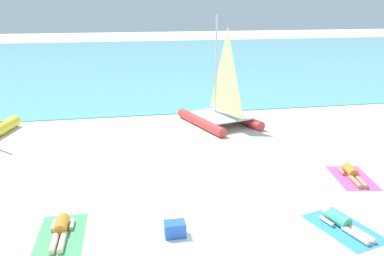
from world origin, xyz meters
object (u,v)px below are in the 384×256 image
Objects in this scene: sailboat_red at (221,109)px; sunbather_middle at (342,222)px; towel_left at (61,235)px; sunbather_right at (352,173)px; sunbather_left at (61,229)px; cooler_box at (175,229)px; towel_right at (352,178)px; towel_middle at (344,228)px.

sunbather_middle is (0.65, -9.21, -0.59)m from sailboat_red.
sunbather_middle is (6.79, -0.97, 0.13)m from towel_left.
sunbather_right is at bearing -85.88° from sailboat_red.
sailboat_red is 10.24m from sunbather_left.
towel_left is 1.21× the size of sunbather_right.
sailboat_red reaches higher than sunbather_left.
cooler_box is at bearing -11.29° from sunbather_left.
towel_right is (8.71, 1.68, 0.00)m from towel_left.
sailboat_red is 3.09× the size of sunbather_right.
cooler_box is at bearing -149.05° from sunbather_right.
sailboat_red is at bearing 94.13° from towel_middle.
sunbather_middle is at bearing -5.67° from cooler_box.
sunbather_middle is 3.10× the size of cooler_box.
cooler_box is (-4.12, 0.41, 0.05)m from sunbather_middle.
sunbather_middle is 4.14m from cooler_box.
sunbather_left is at bearing 88.12° from towel_left.
towel_left is 1.22× the size of sunbather_middle.
sunbather_right is (0.01, 0.07, 0.13)m from towel_right.
towel_middle is at bearing -114.50° from sunbather_right.
sailboat_red reaches higher than towel_right.
cooler_box reaches higher than towel_right.
towel_left is 6.88m from towel_middle.
sailboat_red is 2.54× the size of towel_right.
sunbather_left is 6.86m from sunbather_middle.
sunbather_right is 6.47m from cooler_box.
sunbather_left is 8.85m from towel_right.
sunbather_right is at bearing 79.87° from towel_right.
towel_left is 1.22× the size of sunbather_left.
sunbather_left reaches higher than towel_middle.
towel_right is at bearing 39.22° from sunbather_middle.
sunbather_left reaches higher than towel_right.
cooler_box reaches higher than sunbather_right.
sunbather_right is (1.93, 2.71, 0.00)m from sunbather_middle.
sunbather_right is 3.13× the size of cooler_box.
towel_middle is at bearing -90.00° from sunbather_middle.
sailboat_red is at bearing 55.00° from sunbather_left.
sunbather_right reaches higher than towel_middle.
cooler_box is (-6.04, -2.23, 0.17)m from towel_right.
sunbather_left is 2.74m from cooler_box.
sailboat_red reaches higher than sunbather_middle.
sailboat_red is at bearing 111.39° from towel_right.
sunbather_left is at bearing -144.44° from sailboat_red.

